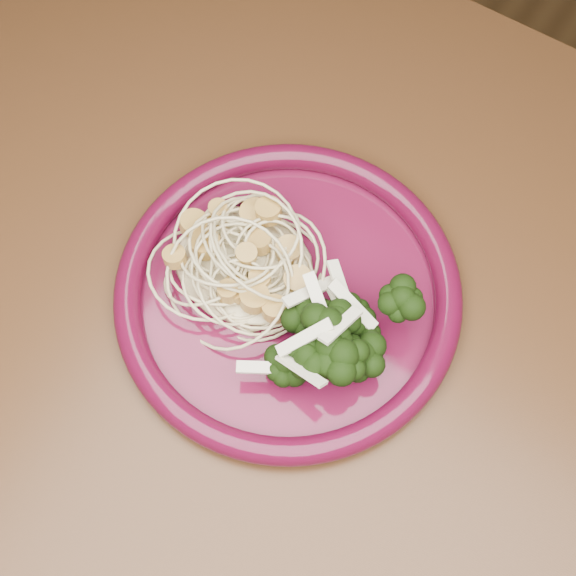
{
  "coord_description": "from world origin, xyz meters",
  "views": [
    {
      "loc": [
        0.14,
        -0.18,
        1.34
      ],
      "look_at": [
        0.0,
        0.04,
        0.77
      ],
      "focal_mm": 50.0,
      "sensor_mm": 36.0,
      "label": 1
    }
  ],
  "objects": [
    {
      "name": "dining_table",
      "position": [
        0.0,
        0.0,
        0.65
      ],
      "size": [
        1.2,
        0.8,
        0.75
      ],
      "color": "#472814",
      "rests_on": "ground"
    },
    {
      "name": "spaghetti_pile",
      "position": [
        -0.04,
        0.04,
        0.77
      ],
      "size": [
        0.12,
        0.11,
        0.03
      ],
      "primitive_type": "ellipsoid",
      "rotation": [
        0.0,
        0.0,
        -0.03
      ],
      "color": "beige",
      "rests_on": "dinner_plate"
    },
    {
      "name": "onion_garnish",
      "position": [
        0.06,
        0.04,
        0.81
      ],
      "size": [
        0.06,
        0.09,
        0.05
      ],
      "primitive_type": null,
      "rotation": [
        0.0,
        0.0,
        -0.03
      ],
      "color": "beige",
      "rests_on": "broccoli_pile"
    },
    {
      "name": "dinner_plate",
      "position": [
        0.0,
        0.04,
        0.76
      ],
      "size": [
        0.29,
        0.29,
        0.02
      ],
      "rotation": [
        0.0,
        0.0,
        -0.03
      ],
      "color": "#4D0B24",
      "rests_on": "dining_table"
    },
    {
      "name": "scallop_cluster",
      "position": [
        -0.04,
        0.04,
        0.8
      ],
      "size": [
        0.12,
        0.12,
        0.04
      ],
      "primitive_type": null,
      "rotation": [
        0.0,
        0.0,
        -0.03
      ],
      "color": "tan",
      "rests_on": "spaghetti_pile"
    },
    {
      "name": "broccoli_pile",
      "position": [
        0.06,
        0.04,
        0.78
      ],
      "size": [
        0.08,
        0.13,
        0.05
      ],
      "primitive_type": "ellipsoid",
      "rotation": [
        0.0,
        0.0,
        -0.03
      ],
      "color": "black",
      "rests_on": "dinner_plate"
    }
  ]
}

